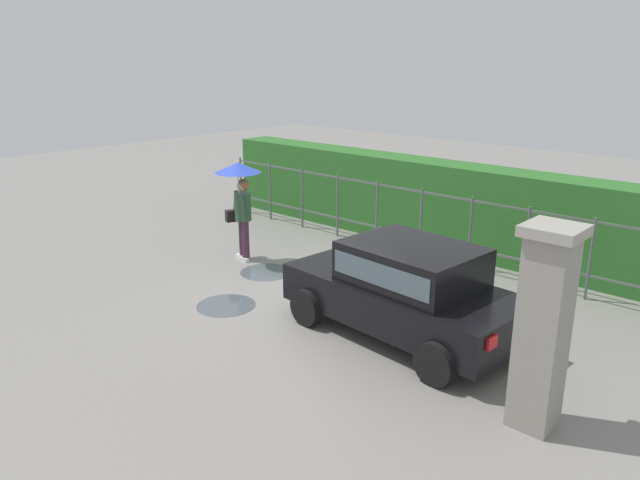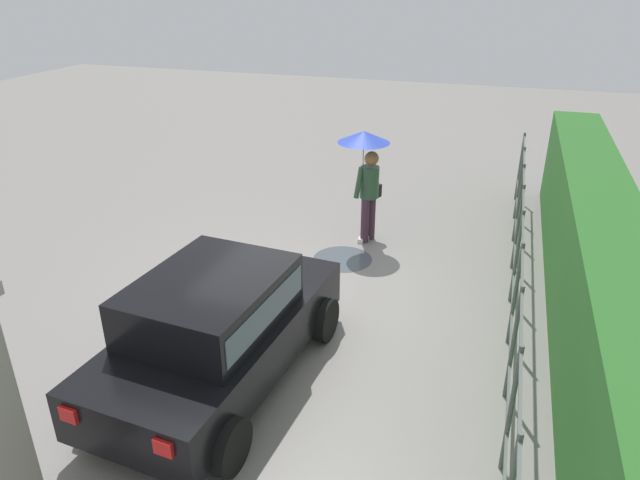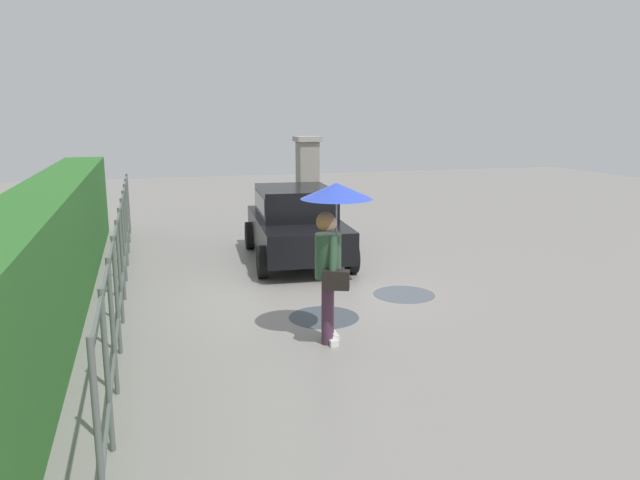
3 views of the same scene
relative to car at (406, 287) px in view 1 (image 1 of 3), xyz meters
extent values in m
plane|color=gray|center=(-2.16, 0.18, -0.80)|extent=(40.00, 40.00, 0.00)
cube|color=black|center=(-0.06, 0.00, -0.22)|extent=(3.82, 1.93, 0.60)
cube|color=black|center=(0.09, -0.01, 0.38)|extent=(2.01, 1.59, 0.60)
cube|color=#4C5B66|center=(0.09, -0.01, 0.40)|extent=(1.86, 1.60, 0.33)
cylinder|color=black|center=(-1.37, -0.73, -0.50)|extent=(0.61, 0.23, 0.60)
cylinder|color=black|center=(-1.24, 0.94, -0.50)|extent=(0.61, 0.23, 0.60)
cylinder|color=black|center=(1.12, -0.93, -0.50)|extent=(0.61, 0.23, 0.60)
cylinder|color=black|center=(1.25, 0.74, -0.50)|extent=(0.61, 0.23, 0.60)
cube|color=red|center=(1.75, -0.69, -0.07)|extent=(0.08, 0.20, 0.16)
cube|color=red|center=(1.84, 0.40, -0.07)|extent=(0.08, 0.20, 0.16)
cylinder|color=#47283D|center=(-4.47, 0.69, -0.37)|extent=(0.15, 0.15, 0.86)
cylinder|color=#47283D|center=(-4.65, 0.76, -0.37)|extent=(0.15, 0.15, 0.86)
cube|color=white|center=(-4.49, 0.63, -0.76)|extent=(0.26, 0.10, 0.08)
cube|color=white|center=(-4.67, 0.71, -0.76)|extent=(0.26, 0.10, 0.08)
cylinder|color=#2D4C33|center=(-4.56, 0.72, 0.35)|extent=(0.34, 0.34, 0.58)
sphere|color=#DBAD89|center=(-4.56, 0.72, 0.78)|extent=(0.22, 0.22, 0.22)
sphere|color=olive|center=(-4.55, 0.75, 0.80)|extent=(0.25, 0.25, 0.25)
cylinder|color=#2D4C33|center=(-4.38, 0.57, 0.37)|extent=(0.24, 0.17, 0.56)
cylinder|color=#2D4C33|center=(-4.79, 0.73, 0.37)|extent=(0.24, 0.17, 0.56)
cylinder|color=#B2B2B7|center=(-4.52, 0.60, 0.69)|extent=(0.02, 0.02, 0.77)
cone|color=blue|center=(-4.52, 0.60, 1.18)|extent=(0.92, 0.92, 0.21)
cube|color=black|center=(-4.84, 0.71, 0.11)|extent=(0.28, 0.38, 0.24)
cube|color=gray|center=(2.45, -0.92, 0.35)|extent=(0.48, 0.48, 2.30)
cube|color=#9E998E|center=(2.45, -0.92, 1.56)|extent=(0.60, 0.60, 0.12)
cylinder|color=#59605B|center=(-7.69, 3.34, -0.05)|extent=(0.05, 0.05, 1.50)
cylinder|color=#59605B|center=(-6.54, 3.34, -0.05)|extent=(0.05, 0.05, 1.50)
cylinder|color=#59605B|center=(-5.38, 3.34, -0.05)|extent=(0.05, 0.05, 1.50)
cylinder|color=#59605B|center=(-4.23, 3.34, -0.05)|extent=(0.05, 0.05, 1.50)
cylinder|color=#59605B|center=(-3.07, 3.34, -0.05)|extent=(0.05, 0.05, 1.50)
cylinder|color=#59605B|center=(-1.92, 3.34, -0.05)|extent=(0.05, 0.05, 1.50)
cylinder|color=#59605B|center=(-0.76, 3.34, -0.05)|extent=(0.05, 0.05, 1.50)
cylinder|color=#59605B|center=(0.39, 3.34, -0.05)|extent=(0.05, 0.05, 1.50)
cylinder|color=#59605B|center=(1.55, 3.34, -0.05)|extent=(0.05, 0.05, 1.50)
cube|color=#59605B|center=(-1.92, 3.34, 0.62)|extent=(11.55, 0.03, 0.04)
cube|color=#59605B|center=(-1.92, 3.34, -0.35)|extent=(11.55, 0.03, 0.04)
cube|color=#2D6B28|center=(-1.92, 4.32, 0.15)|extent=(12.55, 0.90, 1.90)
cylinder|color=#4C545B|center=(-2.93, -1.11, -0.80)|extent=(1.02, 1.02, 0.00)
cylinder|color=#4C545B|center=(-3.65, 0.50, -0.80)|extent=(1.04, 1.04, 0.00)
camera|label=1|loc=(4.71, -7.09, 3.32)|focal=33.72mm
camera|label=2|loc=(5.11, 2.94, 3.77)|focal=32.42mm
camera|label=3|loc=(-11.66, 2.94, 2.11)|focal=33.50mm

